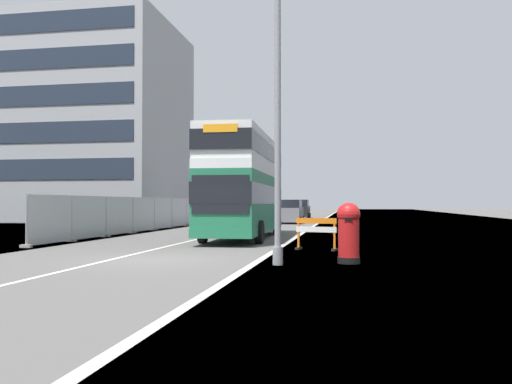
{
  "coord_description": "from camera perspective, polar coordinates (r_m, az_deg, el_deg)",
  "views": [
    {
      "loc": [
        5.86,
        -15.39,
        1.73
      ],
      "look_at": [
        1.95,
        6.62,
        2.2
      ],
      "focal_mm": 37.17,
      "sensor_mm": 36.0,
      "label": 1
    }
  ],
  "objects": [
    {
      "name": "bare_tree_far_verge_mid",
      "position": [
        65.29,
        -8.04,
        -0.74
      ],
      "size": [
        2.65,
        2.29,
        4.9
      ],
      "color": "#4C3D2D",
      "rests_on": "ground"
    },
    {
      "name": "car_receding_far",
      "position": [
        61.67,
        4.86,
        -1.88
      ],
      "size": [
        2.04,
        4.17,
        2.13
      ],
      "color": "black",
      "rests_on": "ground"
    },
    {
      "name": "ground",
      "position": [
        16.48,
        -8.55,
        -7.39
      ],
      "size": [
        140.0,
        280.0,
        0.1
      ],
      "color": "#565451"
    },
    {
      "name": "lamppost_foreground",
      "position": [
        15.09,
        2.35,
        9.16
      ],
      "size": [
        0.29,
        0.7,
        9.37
      ],
      "color": "gray",
      "rests_on": "ground"
    },
    {
      "name": "car_receding_mid",
      "position": [
        54.66,
        -0.75,
        -1.94
      ],
      "size": [
        2.1,
        3.96,
        2.19
      ],
      "color": "navy",
      "rests_on": "ground"
    },
    {
      "name": "backdrop_office_block",
      "position": [
        57.72,
        -20.73,
        6.73
      ],
      "size": [
        24.49,
        14.85,
        19.24
      ],
      "color": "#9EA0A3",
      "rests_on": "ground"
    },
    {
      "name": "construction_site_fence",
      "position": [
        32.98,
        -11.98,
        -2.41
      ],
      "size": [
        0.44,
        24.0,
        2.13
      ],
      "color": "#A8AAAD",
      "rests_on": "ground"
    },
    {
      "name": "double_decker_bus",
      "position": [
        26.12,
        -1.24,
        0.83
      ],
      "size": [
        2.98,
        11.36,
        4.99
      ],
      "color": "#1E6B47",
      "rests_on": "ground"
    },
    {
      "name": "roadworks_barrier",
      "position": [
        19.67,
        6.51,
        -4.09
      ],
      "size": [
        1.59,
        0.82,
        1.18
      ],
      "color": "orange",
      "rests_on": "ground"
    },
    {
      "name": "car_oncoming_near",
      "position": [
        45.17,
        3.75,
        -2.19
      ],
      "size": [
        2.04,
        4.16,
        2.02
      ],
      "color": "slate",
      "rests_on": "ground"
    },
    {
      "name": "bare_tree_far_verge_near",
      "position": [
        60.8,
        -10.19,
        -0.93
      ],
      "size": [
        1.99,
        3.27,
        4.01
      ],
      "color": "#4C3D2D",
      "rests_on": "ground"
    },
    {
      "name": "red_pillar_postbox",
      "position": [
        15.48,
        9.94,
        -4.05
      ],
      "size": [
        0.67,
        0.67,
        1.74
      ],
      "color": "black",
      "rests_on": "ground"
    }
  ]
}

